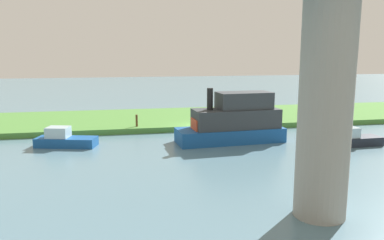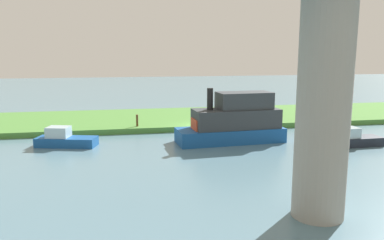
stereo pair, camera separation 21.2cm
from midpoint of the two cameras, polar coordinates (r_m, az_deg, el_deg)
name	(u,v)px [view 2 (the right image)]	position (r m, az deg, el deg)	size (l,w,h in m)	color
ground_plane	(202,131)	(35.46, 1.73, -1.70)	(160.00, 160.00, 0.00)	slate
grassy_bank	(191,118)	(41.19, -0.08, 0.31)	(80.00, 12.00, 0.50)	#4C8438
bridge_pylon	(324,103)	(17.29, 19.24, 2.41)	(2.27, 2.27, 10.17)	#9E998E
person_on_bank	(216,113)	(38.20, 3.78, 0.97)	(0.50, 0.50, 1.39)	#2D334C
mooring_post	(137,121)	(35.47, -7.96, -0.07)	(0.20, 0.20, 1.08)	brown
skiff_small	(234,122)	(31.28, 6.41, -0.28)	(8.82, 3.44, 4.42)	#195199
houseboat_blue	(352,139)	(32.49, 22.78, -2.63)	(4.46, 1.72, 1.47)	#1E232D
motorboat_red	(65,139)	(31.39, -18.16, -2.73)	(4.84, 2.75, 1.53)	#195199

